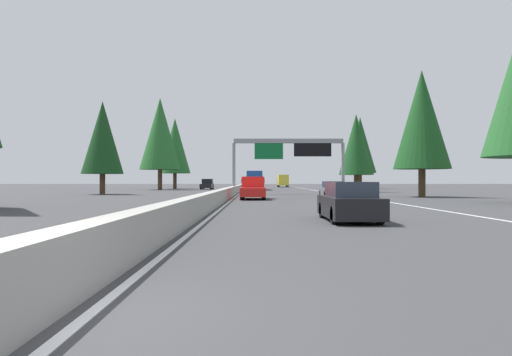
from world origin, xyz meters
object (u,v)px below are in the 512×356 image
object	(u,v)px
sedan_near_center	(349,203)
bus_mid_right	(255,180)
sign_gantry_overhead	(290,150)
pickup_distant_b	(253,188)
box_truck_far_left	(283,180)
oncoming_near	(207,184)
conifer_left_mid	(160,134)
conifer_right_mid	(356,145)
conifer_right_near	(422,120)
conifer_left_far	(175,146)
conifer_left_near	(103,138)
sedan_mid_center	(332,190)
conifer_right_far	(360,145)

from	to	relation	value
sedan_near_center	bus_mid_right	bearing A→B (deg)	3.42
sign_gantry_overhead	pickup_distant_b	bearing A→B (deg)	163.27
box_truck_far_left	sign_gantry_overhead	bearing A→B (deg)	177.36
oncoming_near	conifer_left_mid	size ratio (longest dim) A/B	0.36
bus_mid_right	box_truck_far_left	xyz separation A→B (m)	(33.71, -6.80, -0.11)
box_truck_far_left	conifer_right_mid	size ratio (longest dim) A/B	0.81
pickup_distant_b	conifer_right_mid	bearing A→B (deg)	-30.01
sign_gantry_overhead	conifer_right_near	bearing A→B (deg)	-126.88
oncoming_near	conifer_left_mid	xyz separation A→B (m)	(-4.47, 7.54, 8.59)
oncoming_near	conifer_right_near	xyz separation A→B (m)	(-39.52, -24.23, 6.34)
conifer_right_near	conifer_right_mid	xyz separation A→B (m)	(19.02, 2.00, -0.85)
conifer_right_near	conifer_left_far	bearing A→B (deg)	34.87
sedan_near_center	conifer_left_far	size ratio (longest dim) A/B	0.33
pickup_distant_b	conifer_left_near	world-z (taller)	conifer_left_near
sedan_near_center	sedan_mid_center	world-z (taller)	same
oncoming_near	conifer_right_near	size ratio (longest dim) A/B	0.47
sign_gantry_overhead	box_truck_far_left	xyz separation A→B (m)	(60.01, -2.77, -3.36)
box_truck_far_left	conifer_left_mid	distance (m)	41.49
box_truck_far_left	conifer_right_near	distance (m)	69.59
conifer_right_mid	conifer_left_near	world-z (taller)	conifer_right_mid
conifer_left_mid	conifer_right_mid	bearing A→B (deg)	-118.31
conifer_right_far	bus_mid_right	bearing A→B (deg)	116.12
conifer_left_near	conifer_left_mid	world-z (taller)	conifer_left_mid
conifer_right_far	conifer_left_far	distance (m)	35.30
oncoming_near	sign_gantry_overhead	bearing A→B (deg)	22.17
sedan_mid_center	conifer_left_near	world-z (taller)	conifer_left_near
sedan_near_center	conifer_left_near	bearing A→B (deg)	31.06
oncoming_near	conifer_left_far	size ratio (longest dim) A/B	0.42
conifer_right_far	pickup_distant_b	bearing A→B (deg)	157.89
sedan_mid_center	conifer_right_far	bearing A→B (deg)	-15.72
conifer_right_near	sign_gantry_overhead	bearing A→B (deg)	53.12
conifer_right_near	conifer_right_far	bearing A→B (deg)	-5.64
sign_gantry_overhead	sedan_mid_center	world-z (taller)	sign_gantry_overhead
conifer_right_mid	conifer_left_far	world-z (taller)	conifer_left_far
conifer_right_far	conifer_left_near	size ratio (longest dim) A/B	1.32
bus_mid_right	conifer_left_near	xyz separation A→B (m)	(-26.80, 16.93, 4.61)
conifer_right_near	conifer_left_mid	bearing A→B (deg)	42.18
sedan_mid_center	conifer_right_mid	xyz separation A→B (m)	(20.84, -6.72, 5.72)
sedan_near_center	conifer_right_far	distance (m)	73.15
pickup_distant_b	conifer_right_near	world-z (taller)	conifer_right_near
oncoming_near	pickup_distant_b	bearing A→B (deg)	10.73
oncoming_near	conifer_left_far	xyz separation A→B (m)	(4.73, 6.62, 7.23)
pickup_distant_b	conifer_left_far	bearing A→B (deg)	17.01
sedan_mid_center	conifer_left_far	distance (m)	51.65
conifer_right_near	conifer_right_mid	size ratio (longest dim) A/B	1.13
sedan_near_center	oncoming_near	distance (m)	66.52
sedan_near_center	box_truck_far_left	world-z (taller)	box_truck_far_left
pickup_distant_b	conifer_right_near	size ratio (longest dim) A/B	0.47
sedan_mid_center	oncoming_near	bearing A→B (deg)	20.56
oncoming_near	sedan_near_center	bearing A→B (deg)	10.51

